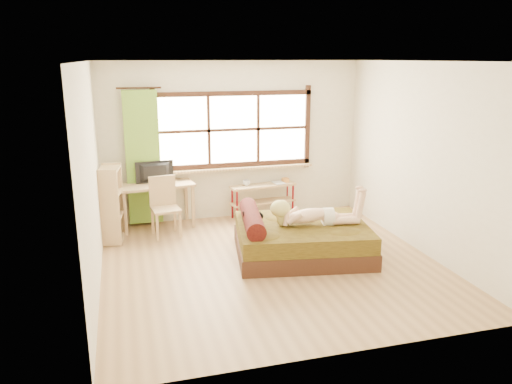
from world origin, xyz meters
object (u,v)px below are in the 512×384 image
object	(u,v)px
chair	(164,203)
pipe_shelf	(264,193)
bookshelf	(112,204)
kitten	(252,219)
desk	(156,190)
woman	(314,206)
bed	(299,238)

from	to	relation	value
chair	pipe_shelf	bearing A→B (deg)	8.02
bookshelf	chair	bearing A→B (deg)	14.83
kitten	pipe_shelf	distance (m)	1.90
desk	pipe_shelf	xyz separation A→B (m)	(1.87, 0.12, -0.22)
desk	pipe_shelf	world-z (taller)	desk
pipe_shelf	desk	bearing A→B (deg)	175.81
chair	pipe_shelf	size ratio (longest dim) A/B	0.78
kitten	chair	bearing A→B (deg)	139.42
woman	kitten	size ratio (longest dim) A/B	4.67
woman	bookshelf	distance (m)	3.06
pipe_shelf	bookshelf	distance (m)	2.64
bed	kitten	xyz separation A→B (m)	(-0.67, 0.09, 0.32)
kitten	chair	xyz separation A→B (m)	(-1.09, 1.28, -0.05)
pipe_shelf	bed	bearing A→B (deg)	-98.33
bookshelf	desk	bearing A→B (deg)	41.00
desk	kitten	bearing A→B (deg)	-61.73
bed	woman	size ratio (longest dim) A/B	1.59
pipe_shelf	woman	bearing A→B (deg)	-92.50
kitten	pipe_shelf	world-z (taller)	kitten
kitten	desk	distance (m)	2.03
pipe_shelf	bookshelf	xyz separation A→B (m)	(-2.57, -0.58, 0.16)
woman	desk	bearing A→B (deg)	147.83
chair	kitten	bearing A→B (deg)	-56.98
bed	pipe_shelf	size ratio (longest dim) A/B	1.71
bed	chair	xyz separation A→B (m)	(-1.76, 1.38, 0.27)
desk	pipe_shelf	bearing A→B (deg)	-3.56
pipe_shelf	bookshelf	size ratio (longest dim) A/B	1.03
chair	woman	bearing A→B (deg)	-43.48
desk	bookshelf	xyz separation A→B (m)	(-0.71, -0.46, -0.06)
bed	bookshelf	world-z (taller)	bookshelf
bed	kitten	bearing A→B (deg)	-178.72
kitten	bookshelf	bearing A→B (deg)	156.97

